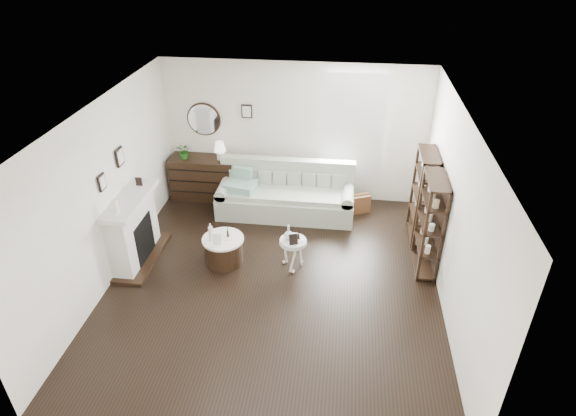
# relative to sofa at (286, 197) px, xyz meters

# --- Properties ---
(room) EXTENTS (5.50, 5.50, 5.50)m
(room) POSITION_rel_sofa_xyz_m (0.81, 0.62, 1.27)
(room) COLOR black
(room) RESTS_ON ground
(fireplace) EXTENTS (0.50, 1.40, 1.84)m
(fireplace) POSITION_rel_sofa_xyz_m (-2.24, -1.78, 0.21)
(fireplace) COLOR silver
(fireplace) RESTS_ON ground
(shelf_unit_far) EXTENTS (0.30, 0.80, 1.60)m
(shelf_unit_far) POSITION_rel_sofa_xyz_m (2.41, -0.53, 0.48)
(shelf_unit_far) COLOR black
(shelf_unit_far) RESTS_ON ground
(shelf_unit_near) EXTENTS (0.30, 0.80, 1.60)m
(shelf_unit_near) POSITION_rel_sofa_xyz_m (2.41, -1.43, 0.48)
(shelf_unit_near) COLOR black
(shelf_unit_near) RESTS_ON ground
(sofa) EXTENTS (2.54, 0.88, 0.99)m
(sofa) POSITION_rel_sofa_xyz_m (0.00, 0.00, 0.00)
(sofa) COLOR #9DA794
(sofa) RESTS_ON ground
(quilt) EXTENTS (0.63, 0.56, 0.14)m
(quilt) POSITION_rel_sofa_xyz_m (-0.83, -0.13, 0.25)
(quilt) COLOR #227E55
(quilt) RESTS_ON sofa
(suitcase) EXTENTS (0.56, 0.37, 0.36)m
(suitcase) POSITION_rel_sofa_xyz_m (1.33, 0.14, -0.15)
(suitcase) COLOR brown
(suitcase) RESTS_ON ground
(dresser) EXTENTS (1.28, 0.55, 0.85)m
(dresser) POSITION_rel_sofa_xyz_m (-1.70, 0.39, 0.10)
(dresser) COLOR black
(dresser) RESTS_ON ground
(table_lamp) EXTENTS (0.29, 0.29, 0.36)m
(table_lamp) POSITION_rel_sofa_xyz_m (-1.32, 0.39, 0.70)
(table_lamp) COLOR beige
(table_lamp) RESTS_ON dresser
(potted_plant) EXTENTS (0.34, 0.31, 0.31)m
(potted_plant) POSITION_rel_sofa_xyz_m (-2.02, 0.34, 0.68)
(potted_plant) COLOR #215F1B
(potted_plant) RESTS_ON dresser
(drum_table) EXTENTS (0.67, 0.67, 0.46)m
(drum_table) POSITION_rel_sofa_xyz_m (-0.80, -1.69, -0.09)
(drum_table) COLOR black
(drum_table) RESTS_ON ground
(pedestal_table) EXTENTS (0.43, 0.43, 0.52)m
(pedestal_table) POSITION_rel_sofa_xyz_m (0.33, -1.68, 0.15)
(pedestal_table) COLOR white
(pedestal_table) RESTS_ON ground
(eiffel_drum) EXTENTS (0.13, 0.13, 0.19)m
(eiffel_drum) POSITION_rel_sofa_xyz_m (-0.73, -1.65, 0.23)
(eiffel_drum) COLOR black
(eiffel_drum) RESTS_ON drum_table
(bottle_drum) EXTENTS (0.07, 0.07, 0.31)m
(bottle_drum) POSITION_rel_sofa_xyz_m (-0.97, -1.77, 0.29)
(bottle_drum) COLOR silver
(bottle_drum) RESTS_ON drum_table
(card_frame_drum) EXTENTS (0.14, 0.06, 0.18)m
(card_frame_drum) POSITION_rel_sofa_xyz_m (-0.85, -1.86, 0.23)
(card_frame_drum) COLOR silver
(card_frame_drum) RESTS_ON drum_table
(eiffel_ped) EXTENTS (0.12, 0.12, 0.17)m
(eiffel_ped) POSITION_rel_sofa_xyz_m (0.41, -1.66, 0.28)
(eiffel_ped) COLOR black
(eiffel_ped) RESTS_ON pedestal_table
(flask_ped) EXTENTS (0.14, 0.14, 0.26)m
(flask_ped) POSITION_rel_sofa_xyz_m (0.25, -1.67, 0.32)
(flask_ped) COLOR silver
(flask_ped) RESTS_ON pedestal_table
(card_frame_ped) EXTENTS (0.14, 0.09, 0.18)m
(card_frame_ped) POSITION_rel_sofa_xyz_m (0.35, -1.80, 0.28)
(card_frame_ped) COLOR black
(card_frame_ped) RESTS_ON pedestal_table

